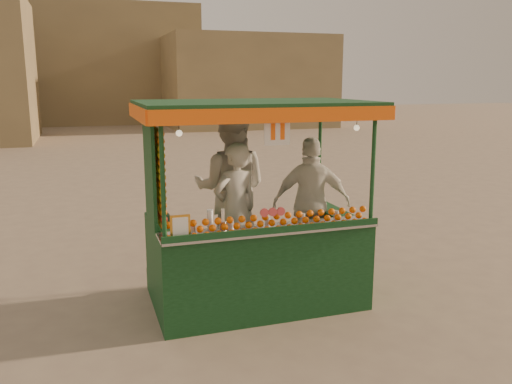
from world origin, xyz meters
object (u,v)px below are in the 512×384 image
object	(u,v)px
juice_cart	(252,241)
vendor_middle	(231,189)
vendor_right	(312,203)
vendor_left	(236,210)

from	to	relation	value
juice_cart	vendor_middle	world-z (taller)	juice_cart
vendor_right	vendor_left	bearing A→B (deg)	16.88
vendor_middle	juice_cart	bearing A→B (deg)	118.66
vendor_left	vendor_right	world-z (taller)	vendor_right
vendor_left	juice_cart	bearing A→B (deg)	94.93
juice_cart	vendor_right	xyz separation A→B (m)	(0.86, 0.27, 0.33)
juice_cart	vendor_middle	bearing A→B (deg)	94.91
vendor_left	vendor_middle	bearing A→B (deg)	-114.19
vendor_middle	vendor_right	size ratio (longest dim) A/B	1.20
vendor_left	vendor_right	xyz separation A→B (m)	(0.97, -0.01, 0.02)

